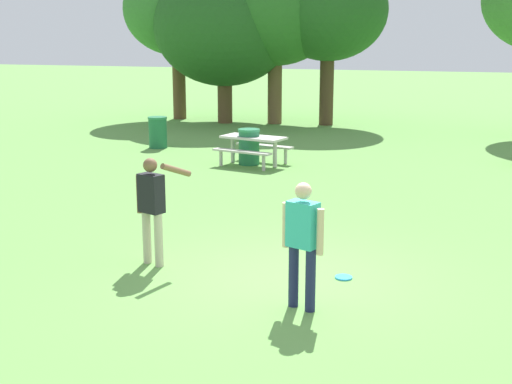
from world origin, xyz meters
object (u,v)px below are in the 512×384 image
(trash_can_beside_table, at_px, (158,132))
(tree_slender_mid, at_px, (328,11))
(frisbee, at_px, (344,277))
(tree_tall_left, at_px, (177,10))
(tree_far_right, at_px, (275,11))
(picnic_table_near, at_px, (253,144))
(person_catcher, at_px, (152,203))
(tree_broad_center, at_px, (224,26))
(person_thrower, at_px, (303,237))
(trash_can_further_along, at_px, (249,147))

(trash_can_beside_table, xyz_separation_m, tree_slender_mid, (3.62, 7.13, 3.82))
(frisbee, relative_size, trash_can_beside_table, 0.26)
(trash_can_beside_table, xyz_separation_m, tree_tall_left, (-2.61, 7.11, 3.91))
(tree_far_right, bearing_deg, tree_slender_mid, 6.19)
(picnic_table_near, distance_m, tree_far_right, 9.65)
(person_catcher, bearing_deg, picnic_table_near, 98.75)
(frisbee, relative_size, tree_tall_left, 0.04)
(tree_broad_center, bearing_deg, person_catcher, -72.04)
(tree_tall_left, xyz_separation_m, tree_far_right, (4.21, -0.19, -0.08))
(tree_tall_left, xyz_separation_m, tree_slender_mid, (6.23, 0.03, -0.09))
(picnic_table_near, distance_m, tree_broad_center, 9.68)
(person_thrower, height_order, frisbee, person_thrower)
(person_thrower, distance_m, frisbee, 1.59)
(frisbee, bearing_deg, tree_broad_center, 116.95)
(frisbee, bearing_deg, trash_can_beside_table, 129.24)
(person_catcher, height_order, tree_slender_mid, tree_slender_mid)
(picnic_table_near, bearing_deg, person_thrower, -67.23)
(person_thrower, distance_m, tree_slender_mid, 18.73)
(person_catcher, height_order, frisbee, person_catcher)
(trash_can_further_along, xyz_separation_m, tree_slender_mid, (0.03, 8.83, 3.82))
(frisbee, xyz_separation_m, tree_far_right, (-6.24, 16.52, 4.30))
(tree_far_right, height_order, tree_slender_mid, tree_far_right)
(tree_far_right, distance_m, tree_slender_mid, 2.03)
(person_thrower, distance_m, tree_far_right, 19.06)
(person_thrower, xyz_separation_m, tree_tall_left, (-10.17, 17.98, 3.45))
(tree_far_right, bearing_deg, tree_tall_left, 177.37)
(person_catcher, xyz_separation_m, tree_slender_mid, (-1.37, 17.07, 3.34))
(person_thrower, bearing_deg, picnic_table_near, 112.77)
(person_catcher, height_order, picnic_table_near, person_catcher)
(tree_tall_left, xyz_separation_m, tree_broad_center, (2.28, -0.64, -0.63))
(person_thrower, bearing_deg, tree_slender_mid, 102.36)
(person_thrower, xyz_separation_m, trash_can_beside_table, (-7.56, 10.87, -0.46))
(frisbee, bearing_deg, picnic_table_near, 117.59)
(person_catcher, bearing_deg, tree_slender_mid, 94.59)
(frisbee, distance_m, tree_slender_mid, 17.79)
(trash_can_further_along, bearing_deg, tree_tall_left, 125.15)
(tree_tall_left, distance_m, tree_far_right, 4.21)
(picnic_table_near, relative_size, trash_can_further_along, 2.05)
(tree_slender_mid, bearing_deg, tree_far_right, -173.81)
(person_catcher, relative_size, picnic_table_near, 0.84)
(picnic_table_near, xyz_separation_m, tree_slender_mid, (-0.11, 8.85, 3.74))
(tree_far_right, bearing_deg, frisbee, -69.29)
(tree_slender_mid, bearing_deg, trash_can_further_along, -90.19)
(tree_broad_center, relative_size, tree_far_right, 0.95)
(picnic_table_near, bearing_deg, frisbee, -62.41)
(frisbee, bearing_deg, trash_can_further_along, 118.28)
(frisbee, height_order, tree_tall_left, tree_tall_left)
(trash_can_further_along, xyz_separation_m, tree_far_right, (-1.99, 8.61, 3.83))
(person_catcher, relative_size, trash_can_further_along, 1.71)
(person_thrower, relative_size, trash_can_beside_table, 1.71)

